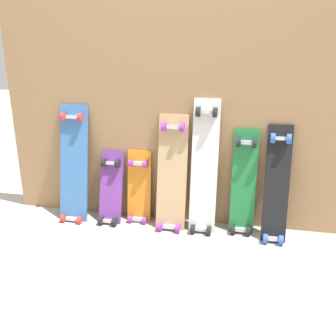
% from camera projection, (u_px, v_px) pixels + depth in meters
% --- Properties ---
extents(ground_plane, '(12.00, 12.00, 0.00)m').
position_uv_depth(ground_plane, '(170.00, 221.00, 2.87)').
color(ground_plane, '#B2AAA0').
extents(plywood_wall_panel, '(2.44, 0.04, 1.57)m').
position_uv_depth(plywood_wall_panel, '(172.00, 115.00, 2.67)').
color(plywood_wall_panel, '#99724C').
rests_on(plywood_wall_panel, ground).
extents(skateboard_blue, '(0.21, 0.24, 0.91)m').
position_uv_depth(skateboard_blue, '(74.00, 168.00, 2.82)').
color(skateboard_blue, '#386BAD').
rests_on(skateboard_blue, ground).
extents(skateboard_purple, '(0.17, 0.23, 0.58)m').
position_uv_depth(skateboard_purple, '(111.00, 192.00, 2.82)').
color(skateboard_purple, '#6B338C').
rests_on(skateboard_purple, ground).
extents(skateboard_orange, '(0.17, 0.15, 0.60)m').
position_uv_depth(skateboard_orange, '(139.00, 191.00, 2.83)').
color(skateboard_orange, orange).
rests_on(skateboard_orange, ground).
extents(skateboard_natural, '(0.21, 0.23, 0.87)m').
position_uv_depth(skateboard_natural, '(172.00, 178.00, 2.70)').
color(skateboard_natural, tan).
rests_on(skateboard_natural, ground).
extents(skateboard_white, '(0.18, 0.22, 0.98)m').
position_uv_depth(skateboard_white, '(204.00, 172.00, 2.64)').
color(skateboard_white, silver).
rests_on(skateboard_white, ground).
extents(skateboard_green, '(0.17, 0.18, 0.79)m').
position_uv_depth(skateboard_green, '(243.00, 187.00, 2.64)').
color(skateboard_green, '#1E7238').
rests_on(skateboard_green, ground).
extents(skateboard_black, '(0.16, 0.26, 0.83)m').
position_uv_depth(skateboard_black, '(277.00, 189.00, 2.55)').
color(skateboard_black, black).
rests_on(skateboard_black, ground).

